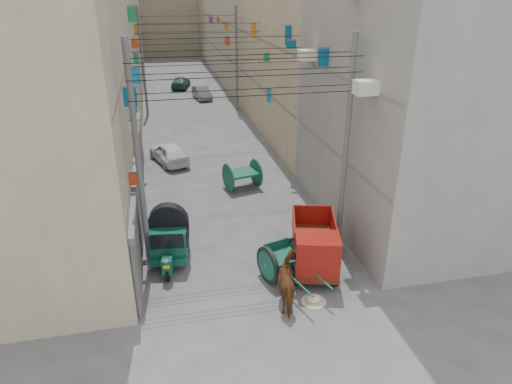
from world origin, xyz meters
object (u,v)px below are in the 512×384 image
object	(u,v)px
auto_rickshaw	(170,236)
second_cart	(242,174)
horse	(291,283)
distant_car_green	(181,83)
tonga_cart	(283,260)
distant_car_grey	(202,93)
distant_car_white	(169,153)
feed_sack	(314,299)
mini_truck	(315,251)

from	to	relation	value
auto_rickshaw	second_cart	world-z (taller)	auto_rickshaw
horse	distant_car_green	size ratio (longest dim) A/B	0.49
tonga_cart	distant_car_grey	xyz separation A→B (m)	(0.27, 28.26, -0.14)
distant_car_white	feed_sack	bearing A→B (deg)	87.18
tonga_cart	horse	distance (m)	1.50
mini_truck	distant_car_green	bearing A→B (deg)	109.22
mini_truck	distant_car_white	distance (m)	13.16
mini_truck	feed_sack	bearing A→B (deg)	-94.09
distant_car_white	auto_rickshaw	bearing A→B (deg)	69.13
second_cart	distant_car_grey	size ratio (longest dim) A/B	0.57
mini_truck	second_cart	size ratio (longest dim) A/B	1.89
mini_truck	distant_car_white	size ratio (longest dim) A/B	1.02
second_cart	distant_car_green	xyz separation A→B (m)	(-1.32, 25.72, -0.22)
horse	distant_car_grey	bearing A→B (deg)	-84.04
tonga_cart	distant_car_grey	size ratio (longest dim) A/B	0.93
feed_sack	horse	size ratio (longest dim) A/B	0.27
second_cart	feed_sack	world-z (taller)	second_cart
horse	distant_car_green	world-z (taller)	horse
auto_rickshaw	mini_truck	world-z (taller)	mini_truck
second_cart	distant_car_white	world-z (taller)	second_cart
distant_car_white	distant_car_green	xyz separation A→B (m)	(2.10, 21.18, -0.06)
tonga_cart	distant_car_green	distance (m)	33.58
tonga_cart	auto_rickshaw	bearing A→B (deg)	136.56
horse	second_cart	bearing A→B (deg)	-84.59
second_cart	tonga_cart	bearing A→B (deg)	-104.28
tonga_cart	second_cart	size ratio (longest dim) A/B	1.64
auto_rickshaw	second_cart	bearing A→B (deg)	65.20
auto_rickshaw	second_cart	size ratio (longest dim) A/B	1.35
tonga_cart	horse	size ratio (longest dim) A/B	1.71
mini_truck	distant_car_green	distance (m)	33.63
auto_rickshaw	distant_car_white	distance (m)	10.52
distant_car_white	mini_truck	bearing A→B (deg)	91.40
tonga_cart	horse	xyz separation A→B (m)	(-0.17, -1.49, 0.08)
mini_truck	feed_sack	distance (m)	1.85
second_cart	horse	bearing A→B (deg)	-105.25
auto_rickshaw	mini_truck	bearing A→B (deg)	-12.81
mini_truck	horse	bearing A→B (deg)	-116.09
tonga_cart	feed_sack	distance (m)	1.78
auto_rickshaw	feed_sack	bearing A→B (deg)	-30.43
horse	feed_sack	bearing A→B (deg)	-179.63
tonga_cart	second_cart	distance (m)	7.84
mini_truck	second_cart	xyz separation A→B (m)	(-1.09, 7.82, -0.14)
feed_sack	distant_car_grey	world-z (taller)	distant_car_grey
auto_rickshaw	feed_sack	distance (m)	5.64
horse	distant_car_white	bearing A→B (deg)	-70.23
auto_rickshaw	tonga_cart	size ratio (longest dim) A/B	0.82
tonga_cart	mini_truck	world-z (taller)	mini_truck
feed_sack	horse	bearing A→B (deg)	173.57
second_cart	horse	xyz separation A→B (m)	(-0.23, -9.33, 0.02)
auto_rickshaw	distant_car_white	size ratio (longest dim) A/B	0.73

